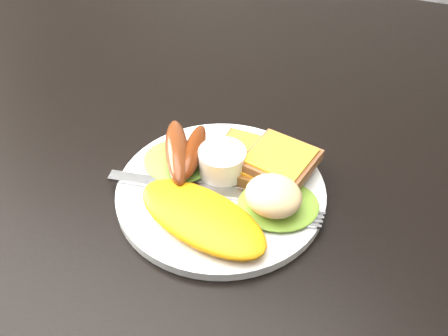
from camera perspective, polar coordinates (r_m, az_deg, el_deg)
The scene contains 12 objects.
dining_table at distance 0.73m, azimuth -2.89°, elevation 6.89°, with size 1.20×0.80×0.04m, color black.
plate at distance 0.57m, azimuth -0.34°, elevation -2.58°, with size 0.23×0.23×0.01m, color white.
lettuce_left at distance 0.59m, azimuth -5.16°, elevation 0.73°, with size 0.08×0.07×0.01m, color #579630.
lettuce_right at distance 0.54m, azimuth 5.93°, elevation -3.99°, with size 0.08×0.08×0.01m, color #56831B.
omelette at distance 0.52m, azimuth -2.42°, elevation -5.38°, with size 0.15×0.07×0.02m, color #FF950A.
sausage_a at distance 0.58m, azimuth -5.15°, elevation 1.84°, with size 0.03×0.11×0.03m, color maroon.
sausage_b at distance 0.58m, azimuth -3.32°, elevation 1.87°, with size 0.02×0.09×0.02m, color #652009.
ramekin at distance 0.57m, azimuth -0.20°, elevation 0.67°, with size 0.05×0.05×0.03m, color white.
toast_a at distance 0.59m, azimuth 2.80°, elevation 0.88°, with size 0.08×0.08×0.01m, color brown.
toast_b at distance 0.57m, azimuth 6.16°, elevation 0.81°, with size 0.07×0.07×0.01m, color #985938.
potato_salad at distance 0.52m, azimuth 5.40°, elevation -3.01°, with size 0.06×0.05×0.03m, color beige.
fork at distance 0.56m, azimuth -4.08°, elevation -2.06°, with size 0.17×0.01×0.00m, color #ADAFB7.
Camera 1 is at (0.24, -0.55, 1.16)m, focal length 42.00 mm.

